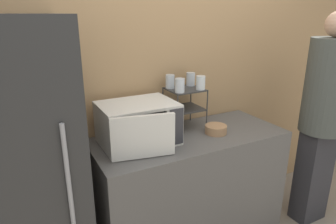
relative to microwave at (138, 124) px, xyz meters
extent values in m
cube|color=tan|center=(0.40, 0.30, 0.23)|extent=(8.00, 0.06, 2.60)
cube|color=#595654|center=(0.40, -0.05, -0.61)|extent=(1.48, 0.63, 0.92)
cube|color=silver|center=(0.00, 0.02, 0.00)|extent=(0.52, 0.38, 0.29)
cube|color=#B7B2A8|center=(-0.05, -0.17, 0.00)|extent=(0.38, 0.01, 0.25)
cube|color=#333338|center=(0.21, -0.18, 0.00)|extent=(0.10, 0.01, 0.26)
cube|color=silver|center=(-0.06, -0.23, 0.00)|extent=(0.41, 0.11, 0.28)
cylinder|color=#333333|center=(0.31, -0.01, 0.01)|extent=(0.01, 0.01, 0.32)
cylinder|color=#333333|center=(0.58, -0.01, 0.01)|extent=(0.01, 0.01, 0.32)
cylinder|color=#333333|center=(0.31, 0.23, 0.01)|extent=(0.01, 0.01, 0.32)
cylinder|color=#333333|center=(0.58, 0.23, 0.01)|extent=(0.01, 0.01, 0.32)
cube|color=#333333|center=(0.45, 0.11, 0.01)|extent=(0.26, 0.24, 0.01)
cube|color=#333333|center=(0.45, 0.11, 0.17)|extent=(0.26, 0.24, 0.01)
cylinder|color=silver|center=(0.35, 0.03, 0.23)|extent=(0.07, 0.07, 0.11)
cylinder|color=silver|center=(0.54, 0.19, 0.23)|extent=(0.07, 0.07, 0.11)
cylinder|color=silver|center=(0.54, 0.03, 0.23)|extent=(0.07, 0.07, 0.11)
cylinder|color=silver|center=(0.35, 0.19, 0.23)|extent=(0.07, 0.07, 0.11)
cylinder|color=#AD7F56|center=(0.60, -0.11, -0.14)|extent=(0.09, 0.09, 0.01)
cylinder|color=#AD7F56|center=(0.60, -0.11, -0.11)|extent=(0.17, 0.17, 0.06)
cube|color=#2D2D33|center=(1.50, -0.36, -0.64)|extent=(0.29, 0.18, 0.86)
cylinder|color=#474C47|center=(1.50, -0.36, 0.17)|extent=(0.36, 0.36, 0.77)
cube|color=#2D2D2D|center=(-0.74, -0.07, -0.17)|extent=(0.61, 0.66, 1.80)
cylinder|color=#99999E|center=(-0.56, -0.42, -0.08)|extent=(0.02, 0.02, 0.63)
camera|label=1|loc=(-0.73, -1.83, 0.74)|focal=32.00mm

